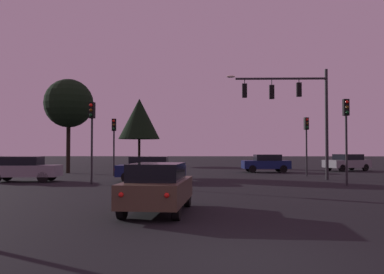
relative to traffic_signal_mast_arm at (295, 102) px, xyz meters
The scene contains 13 objects.
ground_plane 9.20m from the traffic_signal_mast_arm, 131.72° to the left, with size 168.00×168.00×0.00m, color black.
traffic_signal_mast_arm is the anchor object (origin of this frame).
traffic_light_corner_left 13.11m from the traffic_signal_mast_arm, 164.19° to the left, with size 0.31×0.36×4.22m.
traffic_light_corner_right 12.77m from the traffic_signal_mast_arm, 163.69° to the right, with size 0.34×0.37×4.59m.
traffic_light_median 4.71m from the traffic_signal_mast_arm, 65.58° to the right, with size 0.31×0.36×4.67m.
traffic_light_far_side 4.40m from the traffic_signal_mast_arm, 65.05° to the left, with size 0.35×0.38×4.29m.
car_nearside_lane 15.82m from the traffic_signal_mast_arm, 118.78° to the right, with size 2.04×4.15×1.52m.
car_crossing_left 17.35m from the traffic_signal_mast_arm, behind, with size 4.28×2.00×1.52m.
car_crossing_right 10.11m from the traffic_signal_mast_arm, behind, with size 4.21×1.82×1.52m.
car_far_lane 9.59m from the traffic_signal_mast_arm, 93.15° to the left, with size 4.13×2.05×1.52m.
car_parked_lot 13.74m from the traffic_signal_mast_arm, 56.47° to the left, with size 4.55×3.42×1.52m.
tree_behind_sign 26.27m from the traffic_signal_mast_arm, 121.14° to the left, with size 5.00×5.00×8.15m.
tree_center_horizon 18.39m from the traffic_signal_mast_arm, 157.78° to the left, with size 4.01×4.01×7.78m.
Camera 1 is at (-0.84, -6.95, 1.94)m, focal length 37.32 mm.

